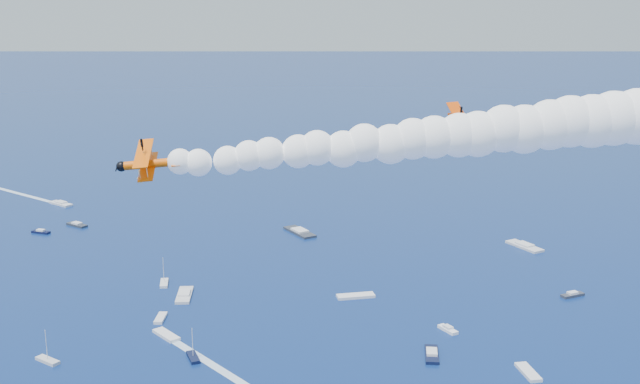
{
  "coord_description": "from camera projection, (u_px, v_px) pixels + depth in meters",
  "views": [
    {
      "loc": [
        3.3,
        -84.7,
        76.33
      ],
      "look_at": [
        -3.57,
        11.28,
        52.16
      ],
      "focal_mm": 45.89,
      "sensor_mm": 36.0,
      "label": 1
    }
  ],
  "objects": [
    {
      "name": "spectator_boats",
      "position": [
        317.0,
        295.0,
        207.85
      ],
      "size": [
        217.23,
        173.5,
        0.7
      ],
      "color": "white",
      "rests_on": "ground"
    },
    {
      "name": "boat_wakes",
      "position": [
        293.0,
        264.0,
        232.18
      ],
      "size": [
        247.46,
        165.63,
        0.04
      ],
      "color": "white",
      "rests_on": "ground"
    },
    {
      "name": "biplane_lead",
      "position": [
        463.0,
        126.0,
        106.11
      ],
      "size": [
        8.59,
        10.31,
        7.88
      ],
      "primitive_type": null,
      "rotation": [
        -0.4,
        0.07,
        3.35
      ],
      "color": "#E24404"
    },
    {
      "name": "smoke_trail_trail",
      "position": [
        469.0,
        134.0,
        91.8
      ],
      "size": [
        73.45,
        28.99,
        12.87
      ],
      "primitive_type": null,
      "rotation": [
        0.0,
        0.0,
        3.3
      ],
      "color": "white"
    },
    {
      "name": "biplane_trail",
      "position": [
        150.0,
        164.0,
        89.41
      ],
      "size": [
        8.45,
        9.77,
        6.78
      ],
      "primitive_type": null,
      "rotation": [
        -0.21,
        0.07,
        3.3
      ],
      "color": "#FF5F05"
    }
  ]
}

